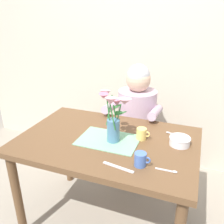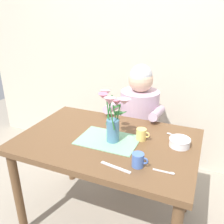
% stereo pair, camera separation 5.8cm
% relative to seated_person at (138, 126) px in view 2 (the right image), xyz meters
% --- Properties ---
extents(ground_plane, '(6.00, 6.00, 0.00)m').
position_rel_seated_person_xyz_m(ground_plane, '(-0.04, -0.62, -0.56)').
color(ground_plane, gray).
extents(wood_panel_backdrop, '(4.00, 0.10, 2.50)m').
position_rel_seated_person_xyz_m(wood_panel_backdrop, '(-0.04, 0.43, 0.69)').
color(wood_panel_backdrop, beige).
rests_on(wood_panel_backdrop, ground_plane).
extents(dining_table, '(1.20, 0.80, 0.74)m').
position_rel_seated_person_xyz_m(dining_table, '(-0.04, -0.62, 0.08)').
color(dining_table, brown).
rests_on(dining_table, ground_plane).
extents(seated_person, '(0.45, 0.47, 1.14)m').
position_rel_seated_person_xyz_m(seated_person, '(0.00, 0.00, 0.00)').
color(seated_person, '#4C4C56').
rests_on(seated_person, ground_plane).
extents(striped_placemat, '(0.40, 0.28, 0.00)m').
position_rel_seated_person_xyz_m(striped_placemat, '(-0.03, -0.63, 0.18)').
color(striped_placemat, '#7AB289').
rests_on(striped_placemat, dining_table).
extents(flower_vase, '(0.22, 0.24, 0.34)m').
position_rel_seated_person_xyz_m(flower_vase, '(0.01, -0.63, 0.36)').
color(flower_vase, teal).
rests_on(flower_vase, dining_table).
extents(ceramic_bowl, '(0.14, 0.14, 0.06)m').
position_rel_seated_person_xyz_m(ceramic_bowl, '(0.43, -0.52, 0.21)').
color(ceramic_bowl, white).
rests_on(ceramic_bowl, dining_table).
extents(dinner_knife, '(0.19, 0.05, 0.00)m').
position_rel_seated_person_xyz_m(dinner_knife, '(0.14, -0.90, 0.18)').
color(dinner_knife, silver).
rests_on(dinner_knife, dining_table).
extents(ceramic_mug, '(0.09, 0.07, 0.08)m').
position_rel_seated_person_xyz_m(ceramic_mug, '(0.18, -0.54, 0.22)').
color(ceramic_mug, '#E5C666').
rests_on(ceramic_mug, dining_table).
extents(coffee_cup, '(0.09, 0.07, 0.08)m').
position_rel_seated_person_xyz_m(coffee_cup, '(0.24, -0.84, 0.22)').
color(coffee_cup, '#476BB7').
rests_on(coffee_cup, dining_table).
extents(spoon_0, '(0.12, 0.03, 0.01)m').
position_rel_seated_person_xyz_m(spoon_0, '(0.36, -0.39, 0.18)').
color(spoon_0, silver).
rests_on(spoon_0, dining_table).
extents(spoon_1, '(0.12, 0.02, 0.01)m').
position_rel_seated_person_xyz_m(spoon_1, '(0.41, -0.83, 0.18)').
color(spoon_1, silver).
rests_on(spoon_1, dining_table).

